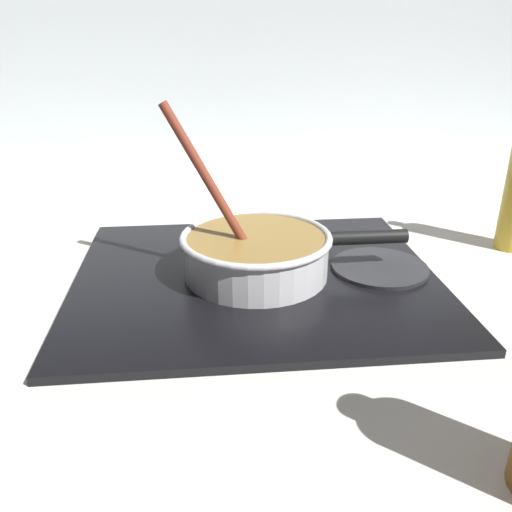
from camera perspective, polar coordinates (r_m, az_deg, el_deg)
The scene contains 6 objects.
ground at distance 0.80m, azimuth 1.49°, elevation -5.64°, with size 2.40×1.60×0.04m, color beige.
backsplash_wall at distance 1.49m, azimuth -2.34°, elevation 19.90°, with size 2.40×0.02×0.55m, color silver.
hob_plate at distance 0.84m, azimuth 0.00°, elevation -2.35°, with size 0.56×0.48×0.01m, color black.
burner_ring at distance 0.83m, azimuth 0.00°, elevation -1.73°, with size 0.16×0.16×0.01m, color #592D0C.
spare_burner at distance 0.87m, azimuth 13.13°, elevation -1.19°, with size 0.15×0.15×0.01m, color #262628.
cooking_pan at distance 0.82m, azimuth 0.08°, elevation 0.38°, with size 0.38×0.23×0.26m.
Camera 1 is at (-0.09, -0.69, 0.37)m, focal length 37.28 mm.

